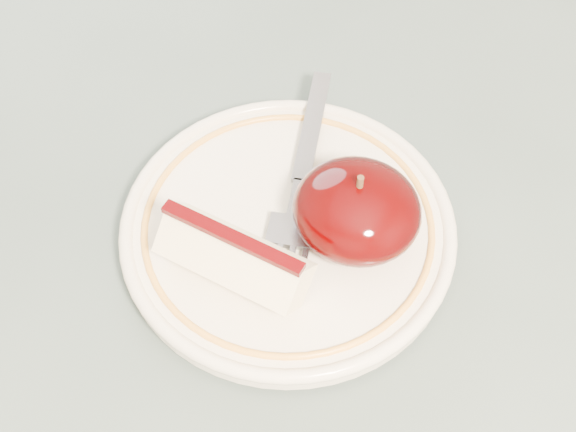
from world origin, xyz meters
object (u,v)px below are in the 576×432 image
at_px(table, 269,275).
at_px(plate, 288,229).
at_px(apple_half, 357,210).
at_px(fork, 300,183).

relative_size(table, plate, 4.33).
bearing_deg(plate, apple_half, 15.31).
distance_m(table, apple_half, 0.14).
xyz_separation_m(table, apple_half, (0.06, -0.01, 0.13)).
bearing_deg(apple_half, fork, 156.87).
distance_m(plate, fork, 0.03).
xyz_separation_m(plate, fork, (-0.00, 0.03, 0.01)).
height_order(table, fork, fork).
height_order(plate, apple_half, apple_half).
distance_m(plate, apple_half, 0.05).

